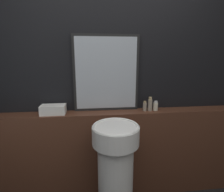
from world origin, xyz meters
TOP-DOWN VIEW (x-y plane):
  - wall_back at (0.00, 1.52)m, footprint 8.00×0.06m
  - vanity_counter at (0.00, 1.39)m, footprint 2.98×0.19m
  - pedestal_sink at (-0.07, 1.03)m, footprint 0.39×0.39m
  - mirror at (-0.11, 1.47)m, footprint 0.66×0.03m
  - towel_stack at (-0.63, 1.39)m, footprint 0.23×0.13m
  - shampoo_bottle at (0.28, 1.39)m, footprint 0.04×0.04m
  - conditioner_bottle at (0.33, 1.39)m, footprint 0.05×0.05m
  - lotion_bottle at (0.39, 1.39)m, footprint 0.05×0.05m

SIDE VIEW (x-z plane):
  - vanity_counter at x=0.00m, z-range 0.00..0.94m
  - pedestal_sink at x=-0.07m, z-range 0.05..0.99m
  - towel_stack at x=-0.63m, z-range 0.94..1.03m
  - lotion_bottle at x=0.39m, z-range 0.93..1.03m
  - shampoo_bottle at x=0.28m, z-range 0.93..1.04m
  - conditioner_bottle at x=0.33m, z-range 0.93..1.08m
  - wall_back at x=0.00m, z-range 0.00..2.50m
  - mirror at x=-0.11m, z-range 0.94..1.70m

